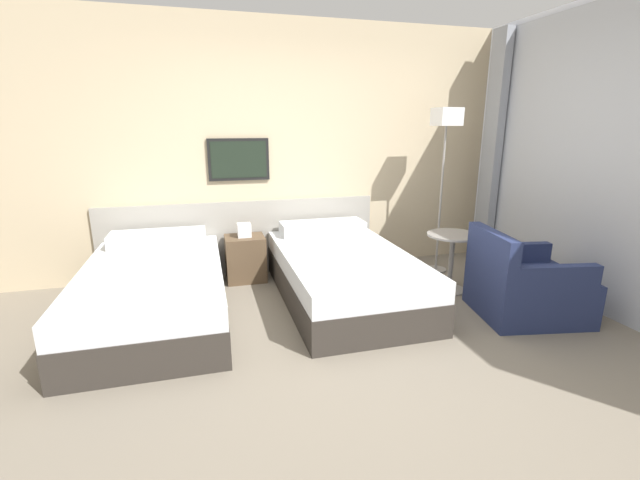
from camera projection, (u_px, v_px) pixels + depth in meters
The scene contains 8 objects.
ground_plane at pixel (347, 351), 3.16m from camera, with size 16.00×16.00×0.00m, color slate.
wall_headboard at pixel (286, 155), 4.70m from camera, with size 10.00×0.10×2.70m.
bed_near_door at pixel (154, 291), 3.65m from camera, with size 1.14×1.98×0.60m.
bed_near_window at pixel (343, 274), 4.09m from camera, with size 1.14×1.98×0.60m.
nightstand at pixel (245, 257), 4.57m from camera, with size 0.41×0.36×0.62m.
floor_lamp at pixel (445, 135), 4.54m from camera, with size 0.25×0.25×1.80m.
side_table at pixel (452, 251), 4.23m from camera, with size 0.50×0.50×0.59m.
armchair at pixel (525, 288), 3.71m from camera, with size 0.96×0.88×0.77m.
Camera 1 is at (-0.94, -2.69, 1.62)m, focal length 24.00 mm.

